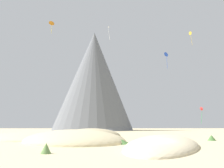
{
  "coord_description": "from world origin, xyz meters",
  "views": [
    {
      "loc": [
        -5.42,
        -23.6,
        2.65
      ],
      "look_at": [
        -3.82,
        43.18,
        15.64
      ],
      "focal_mm": 34.45,
      "sensor_mm": 36.0,
      "label": 1
    }
  ],
  "objects_px": {
    "kite_orange_high": "(52,23)",
    "kite_blue_mid": "(166,55)",
    "bush_far_left": "(73,141)",
    "kite_white_high": "(109,30)",
    "kite_red_low": "(201,109)",
    "kite_gold_high": "(191,34)",
    "bush_near_right": "(212,138)",
    "bush_near_left": "(103,138)",
    "bush_mid_center": "(122,142)",
    "bush_far_right": "(46,148)",
    "rock_massif": "(94,89)",
    "bush_low_patch": "(179,147)"
  },
  "relations": [
    {
      "from": "kite_gold_high",
      "to": "kite_blue_mid",
      "type": "bearing_deg",
      "value": 114.73
    },
    {
      "from": "kite_orange_high",
      "to": "kite_blue_mid",
      "type": "bearing_deg",
      "value": -51.44
    },
    {
      "from": "rock_massif",
      "to": "kite_white_high",
      "type": "relative_size",
      "value": 11.76
    },
    {
      "from": "bush_near_right",
      "to": "kite_gold_high",
      "type": "xyz_separation_m",
      "value": [
        13.17,
        37.19,
        37.04
      ]
    },
    {
      "from": "bush_near_left",
      "to": "bush_low_patch",
      "type": "distance_m",
      "value": 18.84
    },
    {
      "from": "bush_far_left",
      "to": "kite_red_low",
      "type": "relative_size",
      "value": 0.2
    },
    {
      "from": "bush_near_left",
      "to": "kite_red_low",
      "type": "distance_m",
      "value": 43.95
    },
    {
      "from": "bush_mid_center",
      "to": "bush_far_right",
      "type": "xyz_separation_m",
      "value": [
        -8.11,
        -10.87,
        0.17
      ]
    },
    {
      "from": "bush_near_right",
      "to": "bush_far_right",
      "type": "relative_size",
      "value": 1.44
    },
    {
      "from": "kite_white_high",
      "to": "bush_near_left",
      "type": "bearing_deg",
      "value": -110.23
    },
    {
      "from": "bush_low_patch",
      "to": "kite_gold_high",
      "type": "xyz_separation_m",
      "value": [
        24.07,
        52.14,
        37.25
      ]
    },
    {
      "from": "bush_far_left",
      "to": "bush_near_left",
      "type": "xyz_separation_m",
      "value": [
        4.29,
        7.7,
        0.01
      ]
    },
    {
      "from": "kite_red_low",
      "to": "kite_gold_high",
      "type": "height_order",
      "value": "kite_gold_high"
    },
    {
      "from": "rock_massif",
      "to": "kite_orange_high",
      "type": "distance_m",
      "value": 56.85
    },
    {
      "from": "bush_mid_center",
      "to": "kite_orange_high",
      "type": "xyz_separation_m",
      "value": [
        -23.14,
        42.67,
        40.15
      ]
    },
    {
      "from": "bush_mid_center",
      "to": "kite_orange_high",
      "type": "height_order",
      "value": "kite_orange_high"
    },
    {
      "from": "kite_red_low",
      "to": "kite_blue_mid",
      "type": "distance_m",
      "value": 23.35
    },
    {
      "from": "bush_near_left",
      "to": "kite_orange_high",
      "type": "xyz_separation_m",
      "value": [
        -20.14,
        34.01,
        40.13
      ]
    },
    {
      "from": "bush_mid_center",
      "to": "bush_near_left",
      "type": "relative_size",
      "value": 1.12
    },
    {
      "from": "bush_mid_center",
      "to": "bush_near_right",
      "type": "distance_m",
      "value": 18.16
    },
    {
      "from": "bush_low_patch",
      "to": "bush_far_right",
      "type": "distance_m",
      "value": 14.27
    },
    {
      "from": "bush_far_left",
      "to": "kite_blue_mid",
      "type": "distance_m",
      "value": 40.74
    },
    {
      "from": "kite_white_high",
      "to": "bush_mid_center",
      "type": "bearing_deg",
      "value": -105.42
    },
    {
      "from": "bush_far_left",
      "to": "kite_gold_high",
      "type": "relative_size",
      "value": 0.2
    },
    {
      "from": "rock_massif",
      "to": "bush_mid_center",
      "type": "bearing_deg",
      "value": -83.83
    },
    {
      "from": "bush_near_left",
      "to": "bush_low_patch",
      "type": "xyz_separation_m",
      "value": [
        8.86,
        -16.62,
        -0.08
      ]
    },
    {
      "from": "kite_orange_high",
      "to": "bush_near_left",
      "type": "bearing_deg",
      "value": -88.0
    },
    {
      "from": "bush_mid_center",
      "to": "kite_blue_mid",
      "type": "relative_size",
      "value": 0.52
    },
    {
      "from": "kite_gold_high",
      "to": "kite_orange_high",
      "type": "height_order",
      "value": "kite_orange_high"
    },
    {
      "from": "bush_near_right",
      "to": "bush_mid_center",
      "type": "bearing_deg",
      "value": -157.35
    },
    {
      "from": "bush_near_left",
      "to": "kite_gold_high",
      "type": "relative_size",
      "value": 0.41
    },
    {
      "from": "bush_far_left",
      "to": "kite_white_high",
      "type": "relative_size",
      "value": 0.22
    },
    {
      "from": "kite_red_low",
      "to": "kite_blue_mid",
      "type": "relative_size",
      "value": 1.14
    },
    {
      "from": "bush_far_left",
      "to": "kite_blue_mid",
      "type": "xyz_separation_m",
      "value": [
        22.15,
        25.72,
        22.52
      ]
    },
    {
      "from": "kite_orange_high",
      "to": "kite_blue_mid",
      "type": "distance_m",
      "value": 44.83
    },
    {
      "from": "bush_mid_center",
      "to": "bush_far_left",
      "type": "distance_m",
      "value": 7.36
    },
    {
      "from": "bush_far_right",
      "to": "bush_near_left",
      "type": "bearing_deg",
      "value": 75.35
    },
    {
      "from": "bush_low_patch",
      "to": "kite_white_high",
      "type": "distance_m",
      "value": 60.67
    },
    {
      "from": "rock_massif",
      "to": "kite_orange_high",
      "type": "bearing_deg",
      "value": -103.56
    },
    {
      "from": "bush_near_left",
      "to": "bush_mid_center",
      "type": "bearing_deg",
      "value": -70.89
    },
    {
      "from": "kite_red_low",
      "to": "bush_far_left",
      "type": "bearing_deg",
      "value": -68.25
    },
    {
      "from": "kite_red_low",
      "to": "kite_white_high",
      "type": "relative_size",
      "value": 1.08
    },
    {
      "from": "bush_mid_center",
      "to": "kite_gold_high",
      "type": "relative_size",
      "value": 0.46
    },
    {
      "from": "bush_near_right",
      "to": "kite_blue_mid",
      "type": "relative_size",
      "value": 0.3
    },
    {
      "from": "bush_near_right",
      "to": "rock_massif",
      "type": "distance_m",
      "value": 95.8
    },
    {
      "from": "bush_far_right",
      "to": "rock_massif",
      "type": "xyz_separation_m",
      "value": [
        -2.24,
        106.57,
        23.95
      ]
    },
    {
      "from": "bush_low_patch",
      "to": "kite_gold_high",
      "type": "relative_size",
      "value": 0.37
    },
    {
      "from": "kite_white_high",
      "to": "kite_gold_high",
      "type": "bearing_deg",
      "value": -10.33
    },
    {
      "from": "bush_mid_center",
      "to": "kite_red_low",
      "type": "xyz_separation_m",
      "value": [
        28.92,
        37.91,
        7.65
      ]
    },
    {
      "from": "bush_near_left",
      "to": "kite_blue_mid",
      "type": "height_order",
      "value": "kite_blue_mid"
    }
  ]
}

